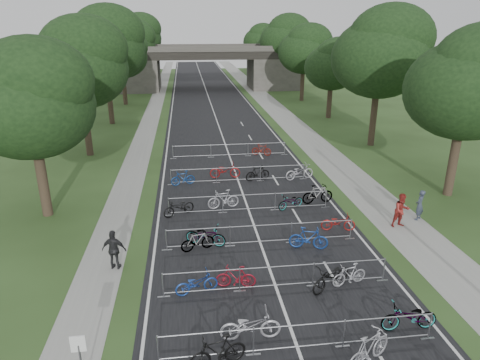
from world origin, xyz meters
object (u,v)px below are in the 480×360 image
Objects in this scene: pedestrian_b at (402,211)px; pedestrian_c at (114,250)px; park_sign at (79,352)px; pedestrian_a at (420,205)px; overpass_bridge at (205,67)px.

pedestrian_b is 14.77m from pedestrian_c.
pedestrian_b reaches higher than pedestrian_c.
pedestrian_a is at bearing 31.33° from park_sign.
pedestrian_a is (16.00, 9.74, -0.40)m from park_sign.
pedestrian_b is (7.78, -52.97, -2.60)m from overpass_bridge.
park_sign is 18.74m from pedestrian_a.
overpass_bridge is 62.41m from park_sign.
overpass_bridge is 53.60m from pedestrian_b.
park_sign is at bearing -155.22° from pedestrian_b.
park_sign is 6.65m from pedestrian_c.
pedestrian_c is at bearing -177.70° from pedestrian_b.
overpass_bridge is 55.83m from pedestrian_c.
pedestrian_c is at bearing 90.00° from park_sign.
overpass_bridge is 53.13m from pedestrian_a.
overpass_bridge is 16.72× the size of pedestrian_c.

